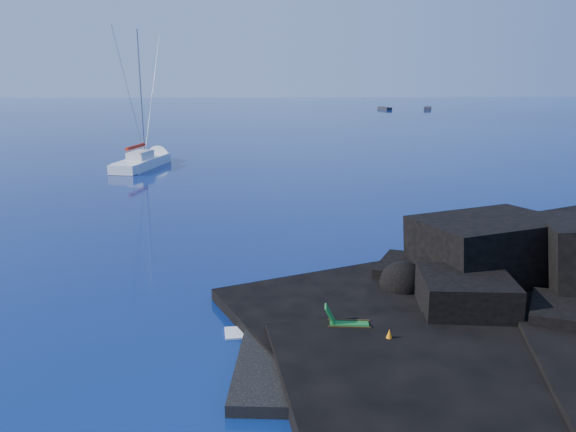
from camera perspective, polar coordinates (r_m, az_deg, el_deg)
name	(u,v)px	position (r m, az deg, el deg)	size (l,w,h in m)	color
ground	(230,376)	(16.84, -5.96, -15.88)	(400.00, 400.00, 0.00)	#04053E
beach	(380,362)	(17.67, 9.34, -14.47)	(8.50, 6.00, 0.70)	black
surf_foam	(367,303)	(21.72, 7.99, -8.75)	(10.00, 8.00, 0.06)	white
sailboat	(143,167)	(54.38, -14.50, 4.84)	(2.49, 11.87, 12.44)	white
deck_chair	(349,318)	(18.38, 6.25, -10.27)	(1.41, 0.62, 0.97)	#186D28
towel	(321,353)	(17.21, 3.39, -13.71)	(1.77, 0.84, 0.05)	silver
sunbather	(321,349)	(17.14, 3.39, -13.29)	(1.68, 0.43, 0.23)	tan
marker_cone	(389,338)	(17.74, 10.24, -12.08)	(0.37, 0.37, 0.56)	orange
distant_boat_a	(385,110)	(142.44, 9.79, 10.60)	(1.48, 4.76, 0.64)	black
distant_boat_b	(428,109)	(145.18, 14.00, 10.46)	(1.61, 5.17, 0.69)	#26262B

